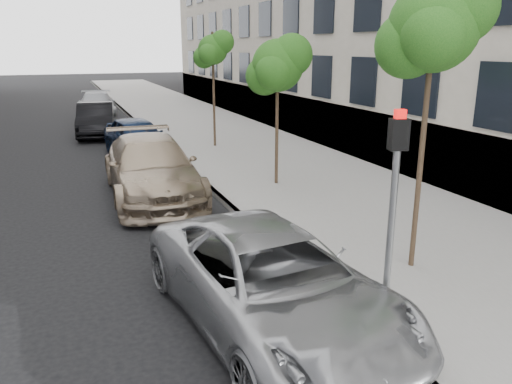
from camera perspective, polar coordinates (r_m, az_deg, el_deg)
ground at (r=7.62m, az=4.60°, el=-17.34°), size 160.00×160.00×0.00m
sidewalk at (r=30.80m, az=-7.95°, el=8.44°), size 6.40×72.00×0.14m
curb at (r=30.22m, az=-13.76°, el=7.98°), size 0.15×72.00×0.14m
tree_near at (r=9.41m, az=19.75°, el=17.35°), size 1.84×1.64×5.31m
tree_mid at (r=14.97m, az=2.58°, el=14.26°), size 1.82×1.62×4.44m
tree_far at (r=21.07m, az=-4.90°, el=15.87°), size 1.58×1.38×4.72m
signal_pole at (r=7.11m, az=15.42°, el=-0.88°), size 0.28×0.23×3.29m
minivan at (r=7.72m, az=1.86°, el=-10.28°), size 3.05×5.69×1.52m
suv at (r=14.64m, az=-11.87°, el=2.70°), size 2.59×5.98×1.71m
sedan_blue at (r=20.35m, az=-13.47°, el=6.12°), size 2.46×4.72×1.53m
sedan_black at (r=25.74m, az=-17.84°, el=7.89°), size 2.15×4.91×1.57m
sedan_rear at (r=32.38m, az=-17.70°, el=9.45°), size 2.47×5.36×1.52m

